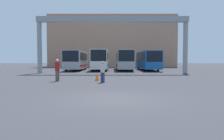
# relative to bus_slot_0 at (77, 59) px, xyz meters

# --- Properties ---
(ground_plane) EXTENTS (200.00, 200.00, 0.00)m
(ground_plane) POSITION_rel_bus_slot_0_xyz_m (5.99, -26.31, -1.82)
(ground_plane) COLOR #38383D
(building_backdrop) EXTENTS (30.49, 12.00, 12.39)m
(building_backdrop) POSITION_rel_bus_slot_0_xyz_m (5.99, 20.86, 4.37)
(building_backdrop) COLOR tan
(building_backdrop) RESTS_ON ground
(overhead_gantry) EXTENTS (19.55, 0.80, 7.33)m
(overhead_gantry) POSITION_rel_bus_slot_0_xyz_m (5.99, -7.68, 4.05)
(overhead_gantry) COLOR gray
(overhead_gantry) RESTS_ON ground
(bus_slot_0) EXTENTS (2.60, 10.10, 3.17)m
(bus_slot_0) POSITION_rel_bus_slot_0_xyz_m (0.00, 0.00, 0.00)
(bus_slot_0) COLOR #999EA5
(bus_slot_0) RESTS_ON ground
(bus_slot_1) EXTENTS (2.51, 10.43, 3.31)m
(bus_slot_1) POSITION_rel_bus_slot_0_xyz_m (3.99, 0.17, 0.08)
(bus_slot_1) COLOR silver
(bus_slot_1) RESTS_ON ground
(bus_slot_2) EXTENTS (2.52, 12.49, 3.25)m
(bus_slot_2) POSITION_rel_bus_slot_0_xyz_m (7.98, 1.19, 0.05)
(bus_slot_2) COLOR #999EA5
(bus_slot_2) RESTS_ON ground
(bus_slot_3) EXTENTS (2.52, 12.04, 3.12)m
(bus_slot_3) POSITION_rel_bus_slot_0_xyz_m (11.97, 0.97, -0.03)
(bus_slot_3) COLOR #1959A5
(bus_slot_3) RESTS_ON ground
(pedestrian_far_center) EXTENTS (0.34, 0.34, 1.65)m
(pedestrian_far_center) POSITION_rel_bus_slot_0_xyz_m (5.20, -19.19, -0.95)
(pedestrian_far_center) COLOR navy
(pedestrian_far_center) RESTS_ON ground
(pedestrian_mid_left) EXTENTS (0.38, 0.38, 1.82)m
(pedestrian_mid_left) POSITION_rel_bus_slot_0_xyz_m (1.42, -18.18, -0.86)
(pedestrian_mid_left) COLOR brown
(pedestrian_mid_left) RESTS_ON ground
(traffic_cone) EXTENTS (0.42, 0.42, 0.60)m
(traffic_cone) POSITION_rel_bus_slot_0_xyz_m (4.68, -17.82, -1.52)
(traffic_cone) COLOR orange
(traffic_cone) RESTS_ON ground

